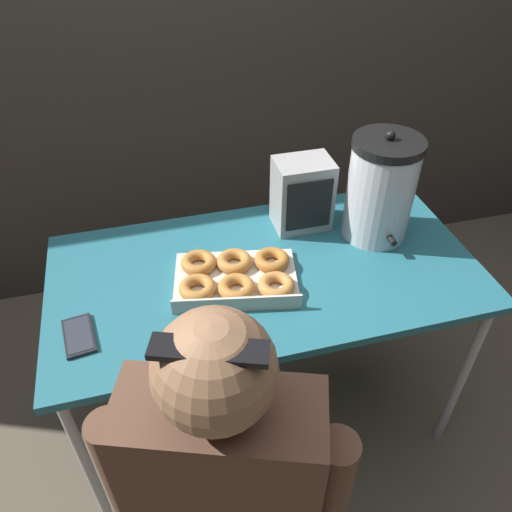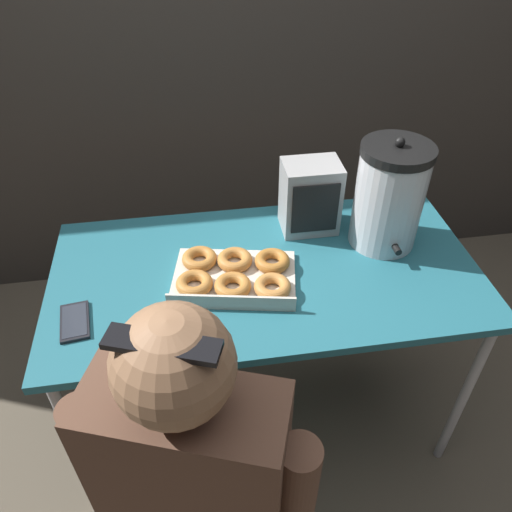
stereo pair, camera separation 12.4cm
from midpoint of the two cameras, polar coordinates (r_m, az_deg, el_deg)
The scene contains 8 objects.
ground_plane at distance 2.17m, azimuth 2.56°, elevation -17.02°, with size 12.00×12.00×0.00m, color brown.
back_wall at distance 2.26m, azimuth -1.70°, elevation 24.50°, with size 6.00×0.11×2.42m.
folding_table at distance 1.62m, azimuth 3.29°, elevation -3.05°, with size 1.35×0.70×0.77m.
donut_box at distance 1.52m, azimuth -0.20°, elevation -2.27°, with size 0.42×0.32×0.05m.
coffee_urn at distance 1.67m, azimuth 17.05°, elevation 6.50°, with size 0.23×0.26×0.38m.
cell_phone at distance 1.48m, azimuth -17.78°, elevation -7.23°, with size 0.10×0.15×0.01m.
space_heater at distance 1.70m, azimuth 8.29°, elevation 6.62°, with size 0.19×0.15×0.25m.
person_seated at distance 1.32m, azimuth -3.72°, elevation -26.82°, with size 0.51×0.32×1.25m.
Camera 2 is at (-0.21, -1.17, 1.82)m, focal length 35.00 mm.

